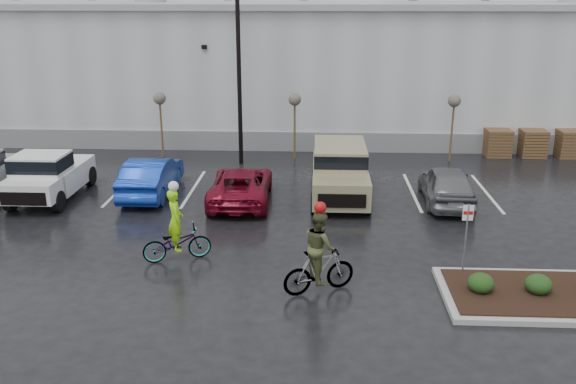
{
  "coord_description": "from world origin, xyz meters",
  "views": [
    {
      "loc": [
        -0.39,
        -15.81,
        7.74
      ],
      "look_at": [
        -1.36,
        3.77,
        1.3
      ],
      "focal_mm": 38.0,
      "sensor_mm": 36.0,
      "label": 1
    }
  ],
  "objects_px": {
    "cyclist_hivis": "(177,236)",
    "cyclist_olive": "(319,260)",
    "pallet_stack_a": "(497,143)",
    "pallet_stack_c": "(570,144)",
    "sapling_mid": "(295,103)",
    "fire_lane_sign": "(466,231)",
    "pickup_white": "(53,172)",
    "sapling_west": "(160,102)",
    "lamppost": "(238,41)",
    "sapling_east": "(454,104)",
    "car_red": "(241,185)",
    "car_blue": "(151,176)",
    "suv_tan": "(340,173)",
    "car_grey": "(447,184)",
    "pallet_stack_b": "(532,143)"
  },
  "relations": [
    {
      "from": "suv_tan",
      "to": "pallet_stack_b",
      "type": "bearing_deg",
      "value": 35.62
    },
    {
      "from": "pallet_stack_c",
      "to": "sapling_mid",
      "type": "bearing_deg",
      "value": -175.76
    },
    {
      "from": "sapling_mid",
      "to": "pallet_stack_c",
      "type": "height_order",
      "value": "sapling_mid"
    },
    {
      "from": "pallet_stack_a",
      "to": "fire_lane_sign",
      "type": "distance_m",
      "value": 14.6
    },
    {
      "from": "sapling_east",
      "to": "car_grey",
      "type": "relative_size",
      "value": 0.73
    },
    {
      "from": "pallet_stack_b",
      "to": "car_grey",
      "type": "distance_m",
      "value": 9.22
    },
    {
      "from": "sapling_west",
      "to": "pallet_stack_a",
      "type": "bearing_deg",
      "value": 3.47
    },
    {
      "from": "sapling_east",
      "to": "cyclist_olive",
      "type": "distance_m",
      "value": 15.37
    },
    {
      "from": "sapling_mid",
      "to": "cyclist_olive",
      "type": "relative_size",
      "value": 1.24
    },
    {
      "from": "sapling_west",
      "to": "car_red",
      "type": "xyz_separation_m",
      "value": [
        4.68,
        -6.51,
        -2.06
      ]
    },
    {
      "from": "fire_lane_sign",
      "to": "pickup_white",
      "type": "height_order",
      "value": "fire_lane_sign"
    },
    {
      "from": "cyclist_hivis",
      "to": "cyclist_olive",
      "type": "xyz_separation_m",
      "value": [
        4.29,
        -1.87,
        0.16
      ]
    },
    {
      "from": "sapling_mid",
      "to": "fire_lane_sign",
      "type": "bearing_deg",
      "value": -67.51
    },
    {
      "from": "lamppost",
      "to": "fire_lane_sign",
      "type": "relative_size",
      "value": 4.19
    },
    {
      "from": "pallet_stack_b",
      "to": "pallet_stack_c",
      "type": "bearing_deg",
      "value": 0.0
    },
    {
      "from": "sapling_west",
      "to": "cyclist_olive",
      "type": "distance_m",
      "value": 16.0
    },
    {
      "from": "pallet_stack_a",
      "to": "pallet_stack_c",
      "type": "height_order",
      "value": "same"
    },
    {
      "from": "car_blue",
      "to": "suv_tan",
      "type": "bearing_deg",
      "value": 179.01
    },
    {
      "from": "sapling_east",
      "to": "car_red",
      "type": "relative_size",
      "value": 0.66
    },
    {
      "from": "lamppost",
      "to": "sapling_west",
      "type": "distance_m",
      "value": 5.07
    },
    {
      "from": "lamppost",
      "to": "pickup_white",
      "type": "relative_size",
      "value": 1.77
    },
    {
      "from": "suv_tan",
      "to": "fire_lane_sign",
      "type": "bearing_deg",
      "value": -64.31
    },
    {
      "from": "cyclist_hivis",
      "to": "car_red",
      "type": "bearing_deg",
      "value": -33.62
    },
    {
      "from": "sapling_mid",
      "to": "pallet_stack_c",
      "type": "distance_m",
      "value": 13.69
    },
    {
      "from": "sapling_mid",
      "to": "car_red",
      "type": "bearing_deg",
      "value": -105.58
    },
    {
      "from": "sapling_mid",
      "to": "pickup_white",
      "type": "xyz_separation_m",
      "value": [
        -9.33,
        -6.23,
        -1.75
      ]
    },
    {
      "from": "sapling_east",
      "to": "car_blue",
      "type": "relative_size",
      "value": 0.69
    },
    {
      "from": "sapling_east",
      "to": "fire_lane_sign",
      "type": "relative_size",
      "value": 1.45
    },
    {
      "from": "sapling_east",
      "to": "pallet_stack_a",
      "type": "xyz_separation_m",
      "value": [
        2.5,
        1.0,
        -2.05
      ]
    },
    {
      "from": "pallet_stack_c",
      "to": "cyclist_olive",
      "type": "bearing_deg",
      "value": -129.5
    },
    {
      "from": "sapling_east",
      "to": "pallet_stack_a",
      "type": "height_order",
      "value": "sapling_east"
    },
    {
      "from": "suv_tan",
      "to": "sapling_mid",
      "type": "bearing_deg",
      "value": 108.62
    },
    {
      "from": "pallet_stack_a",
      "to": "cyclist_olive",
      "type": "xyz_separation_m",
      "value": [
        -8.79,
        -14.91,
        0.25
      ]
    },
    {
      "from": "car_blue",
      "to": "suv_tan",
      "type": "relative_size",
      "value": 0.91
    },
    {
      "from": "suv_tan",
      "to": "cyclist_hivis",
      "type": "bearing_deg",
      "value": -129.85
    },
    {
      "from": "sapling_mid",
      "to": "lamppost",
      "type": "bearing_deg",
      "value": -158.2
    },
    {
      "from": "pallet_stack_a",
      "to": "cyclist_olive",
      "type": "distance_m",
      "value": 17.31
    },
    {
      "from": "sapling_east",
      "to": "pallet_stack_b",
      "type": "height_order",
      "value": "sapling_east"
    },
    {
      "from": "pallet_stack_c",
      "to": "car_red",
      "type": "bearing_deg",
      "value": -153.88
    },
    {
      "from": "pallet_stack_a",
      "to": "pallet_stack_c",
      "type": "bearing_deg",
      "value": 0.0
    },
    {
      "from": "sapling_west",
      "to": "pallet_stack_b",
      "type": "bearing_deg",
      "value": 3.14
    },
    {
      "from": "car_red",
      "to": "car_grey",
      "type": "bearing_deg",
      "value": -179.96
    },
    {
      "from": "lamppost",
      "to": "pickup_white",
      "type": "height_order",
      "value": "lamppost"
    },
    {
      "from": "sapling_mid",
      "to": "cyclist_hivis",
      "type": "bearing_deg",
      "value": -104.35
    },
    {
      "from": "lamppost",
      "to": "cyclist_hivis",
      "type": "relative_size",
      "value": 3.69
    },
    {
      "from": "lamppost",
      "to": "pallet_stack_b",
      "type": "relative_size",
      "value": 6.83
    },
    {
      "from": "sapling_mid",
      "to": "fire_lane_sign",
      "type": "height_order",
      "value": "sapling_mid"
    },
    {
      "from": "pallet_stack_c",
      "to": "pickup_white",
      "type": "height_order",
      "value": "pickup_white"
    },
    {
      "from": "pallet_stack_b",
      "to": "pickup_white",
      "type": "height_order",
      "value": "pickup_white"
    },
    {
      "from": "pallet_stack_c",
      "to": "cyclist_olive",
      "type": "height_order",
      "value": "cyclist_olive"
    }
  ]
}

